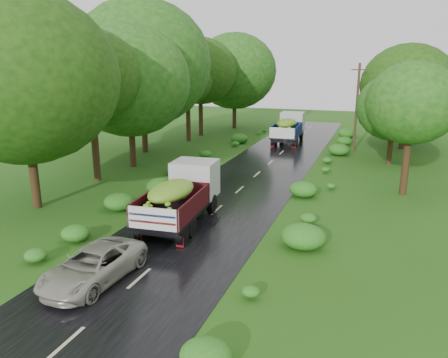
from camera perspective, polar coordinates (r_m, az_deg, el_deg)
The scene contains 10 objects.
ground at distance 16.44m, azimuth -11.00°, elevation -12.65°, with size 120.00×120.00×0.00m, color #254E10.
road at distance 20.48m, azimuth -3.91°, elevation -6.64°, with size 6.50×80.00×0.02m, color black.
road_lines at distance 21.33m, azimuth -2.85°, elevation -5.68°, with size 0.12×69.60×0.00m.
truck_near at distance 20.99m, azimuth -5.48°, elevation -1.82°, with size 2.69×6.47×2.66m.
truck_far at distance 42.77m, azimuth 8.50°, elevation 6.78°, with size 2.47×6.54×2.72m.
car at distance 16.34m, azimuth -16.70°, elevation -10.76°, with size 2.02×4.38×1.22m, color #A1A08F.
utility_pole at distance 39.56m, azimuth 16.93°, elevation 9.03°, with size 1.30×0.39×7.50m.
trees_left at distance 37.14m, azimuth -8.63°, elevation 13.50°, with size 7.46×35.49×9.63m.
trees_right at distance 39.30m, azimuth 22.62°, elevation 10.30°, with size 4.83×24.30×7.36m.
shrubs at distance 28.45m, azimuth 3.27°, elevation 0.32°, with size 11.90×44.00×0.70m.
Camera 1 is at (7.66, -12.43, 7.57)m, focal length 35.00 mm.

